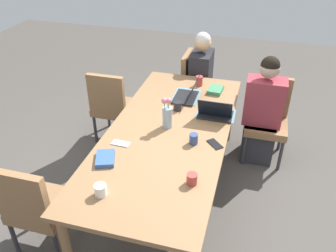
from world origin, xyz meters
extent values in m
plane|color=#4C4742|center=(0.00, 0.00, 0.00)|extent=(10.00, 10.00, 0.00)
cube|color=olive|center=(0.00, 0.00, 0.73)|extent=(2.37, 1.04, 0.04)
cylinder|color=olive|center=(1.10, -0.44, 0.36)|extent=(0.07, 0.07, 0.71)
cylinder|color=olive|center=(-1.10, 0.44, 0.36)|extent=(0.07, 0.07, 0.71)
cylinder|color=olive|center=(1.10, 0.44, 0.36)|extent=(0.07, 0.07, 0.71)
cube|color=olive|center=(1.50, -0.02, 0.41)|extent=(0.44, 0.44, 0.08)
cube|color=olive|center=(1.50, 0.17, 0.68)|extent=(0.42, 0.06, 0.45)
cylinder|color=#333338|center=(1.69, -0.21, 0.18)|extent=(0.04, 0.04, 0.37)
cylinder|color=#333338|center=(1.31, -0.21, 0.18)|extent=(0.04, 0.04, 0.37)
cylinder|color=#333338|center=(1.69, 0.17, 0.18)|extent=(0.04, 0.04, 0.37)
cylinder|color=#333338|center=(1.31, 0.17, 0.18)|extent=(0.04, 0.04, 0.37)
cube|color=#2D2D33|center=(1.44, -0.02, 0.23)|extent=(0.34, 0.36, 0.45)
cube|color=#232328|center=(1.44, -0.02, 0.70)|extent=(0.40, 0.24, 0.50)
sphere|color=tan|center=(1.44, -0.02, 1.07)|extent=(0.20, 0.20, 0.20)
sphere|color=beige|center=(1.44, -0.02, 1.10)|extent=(0.19, 0.19, 0.19)
cube|color=olive|center=(0.88, -0.86, 0.41)|extent=(0.44, 0.44, 0.08)
cube|color=olive|center=(1.07, -0.86, 0.68)|extent=(0.06, 0.42, 0.45)
cylinder|color=#333338|center=(0.69, -1.05, 0.18)|extent=(0.04, 0.04, 0.37)
cylinder|color=#333338|center=(0.69, -0.67, 0.18)|extent=(0.04, 0.04, 0.37)
cylinder|color=#333338|center=(1.07, -1.05, 0.18)|extent=(0.04, 0.04, 0.37)
cylinder|color=#333338|center=(1.07, -0.67, 0.18)|extent=(0.04, 0.04, 0.37)
cube|color=#2D2D33|center=(0.88, -0.80, 0.23)|extent=(0.36, 0.34, 0.45)
cube|color=#93333D|center=(0.88, -0.80, 0.70)|extent=(0.24, 0.40, 0.50)
sphere|color=tan|center=(0.88, -0.80, 1.07)|extent=(0.20, 0.20, 0.20)
sphere|color=black|center=(0.88, -0.80, 1.10)|extent=(0.19, 0.19, 0.19)
cube|color=olive|center=(-0.82, 0.80, 0.41)|extent=(0.44, 0.44, 0.08)
cube|color=olive|center=(-1.01, 0.80, 0.68)|extent=(0.06, 0.42, 0.45)
cylinder|color=#333338|center=(-0.63, 0.99, 0.18)|extent=(0.04, 0.04, 0.37)
cylinder|color=#333338|center=(-0.63, 0.61, 0.18)|extent=(0.04, 0.04, 0.37)
cylinder|color=#333338|center=(-1.01, 0.99, 0.18)|extent=(0.04, 0.04, 0.37)
cylinder|color=#333338|center=(-1.01, 0.61, 0.18)|extent=(0.04, 0.04, 0.37)
cube|color=olive|center=(0.82, 0.88, 0.41)|extent=(0.44, 0.44, 0.08)
cube|color=olive|center=(0.63, 0.88, 0.68)|extent=(0.06, 0.42, 0.45)
cylinder|color=#333338|center=(1.01, 1.07, 0.18)|extent=(0.04, 0.04, 0.37)
cylinder|color=#333338|center=(1.01, 0.69, 0.18)|extent=(0.04, 0.04, 0.37)
cylinder|color=#333338|center=(0.63, 1.07, 0.18)|extent=(0.04, 0.04, 0.37)
cylinder|color=#333338|center=(0.63, 0.69, 0.18)|extent=(0.04, 0.04, 0.37)
cylinder|color=#8EA8B7|center=(0.06, 0.02, 0.85)|extent=(0.09, 0.09, 0.19)
sphere|color=#DB7584|center=(0.08, 0.02, 1.01)|extent=(0.05, 0.05, 0.05)
cylinder|color=#477A3D|center=(0.08, 0.02, 0.98)|extent=(0.01, 0.01, 0.07)
sphere|color=#DB7584|center=(0.06, 0.05, 1.02)|extent=(0.05, 0.05, 0.05)
cylinder|color=#477A3D|center=(0.06, 0.05, 0.98)|extent=(0.01, 0.01, 0.07)
sphere|color=#DB7584|center=(0.06, 0.01, 1.02)|extent=(0.05, 0.05, 0.05)
cylinder|color=#477A3D|center=(0.06, 0.01, 0.98)|extent=(0.01, 0.01, 0.08)
cube|color=slate|center=(0.67, -0.01, 0.75)|extent=(0.37, 0.27, 0.00)
cube|color=slate|center=(0.39, -0.36, 0.75)|extent=(0.27, 0.37, 0.00)
cube|color=black|center=(0.63, -0.01, 0.76)|extent=(0.32, 0.22, 0.02)
cube|color=black|center=(0.63, -0.08, 0.86)|extent=(0.31, 0.08, 0.19)
cube|color=black|center=(0.37, -0.36, 0.76)|extent=(0.22, 0.32, 0.02)
cube|color=black|center=(0.30, -0.36, 0.86)|extent=(0.09, 0.31, 0.19)
cylinder|color=#AD3D38|center=(-0.61, -0.35, 0.79)|extent=(0.08, 0.08, 0.08)
cylinder|color=#232328|center=(0.38, 0.01, 0.80)|extent=(0.08, 0.08, 0.09)
cylinder|color=#33477A|center=(-0.13, -0.26, 0.80)|extent=(0.07, 0.07, 0.09)
cylinder|color=#AD3D38|center=(0.97, -0.08, 0.81)|extent=(0.08, 0.08, 0.11)
cylinder|color=white|center=(-0.89, 0.23, 0.79)|extent=(0.09, 0.09, 0.08)
cube|color=#335693|center=(-0.53, 0.36, 0.77)|extent=(0.24, 0.20, 0.04)
cube|color=#3D7F56|center=(0.86, -0.28, 0.77)|extent=(0.21, 0.16, 0.04)
cube|color=black|center=(-0.09, -0.43, 0.76)|extent=(0.16, 0.15, 0.01)
cube|color=silver|center=(-0.29, 0.33, 0.76)|extent=(0.08, 0.15, 0.01)
camera|label=1|loc=(-2.47, -0.69, 2.45)|focal=37.37mm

